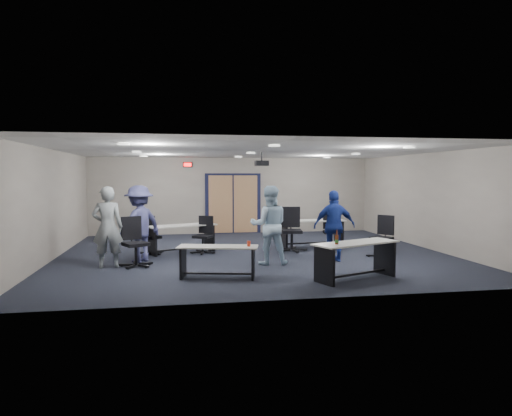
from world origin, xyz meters
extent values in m
plane|color=black|center=(0.00, 0.00, 0.00)|extent=(10.00, 10.00, 0.00)
cube|color=gray|center=(0.00, 4.50, 1.35)|extent=(10.00, 0.04, 2.70)
cube|color=gray|center=(0.00, -4.50, 1.35)|extent=(10.00, 0.04, 2.70)
cube|color=gray|center=(-5.00, 0.00, 1.35)|extent=(0.04, 9.00, 2.70)
cube|color=gray|center=(5.00, 0.00, 1.35)|extent=(0.04, 9.00, 2.70)
cube|color=white|center=(0.00, 0.00, 2.70)|extent=(10.00, 9.00, 0.04)
cube|color=black|center=(0.00, 4.47, 1.05)|extent=(2.00, 0.06, 2.20)
cube|color=#A16E49|center=(-0.45, 4.45, 1.05)|extent=(0.85, 0.04, 2.05)
cube|color=#A16E49|center=(0.45, 4.45, 1.05)|extent=(0.85, 0.04, 2.05)
cube|color=black|center=(-1.60, 4.45, 2.45)|extent=(0.32, 0.05, 0.18)
cube|color=#FF0C0C|center=(-1.60, 4.42, 2.45)|extent=(0.26, 0.02, 0.12)
cylinder|color=black|center=(0.30, 0.50, 2.58)|extent=(0.04, 0.04, 0.24)
cube|color=black|center=(0.30, 0.50, 2.40)|extent=(0.35, 0.30, 0.14)
cylinder|color=black|center=(0.30, 0.35, 2.40)|extent=(0.08, 0.03, 0.08)
cube|color=beige|center=(-1.19, -2.68, 0.64)|extent=(1.68, 0.88, 0.03)
cube|color=black|center=(-1.88, -2.52, 0.31)|extent=(0.15, 0.49, 0.62)
cube|color=black|center=(-0.50, -2.84, 0.31)|extent=(0.15, 0.49, 0.62)
cube|color=black|center=(-1.19, -2.68, 0.09)|extent=(1.39, 0.37, 0.04)
cylinder|color=red|center=(-0.58, -2.82, 0.70)|extent=(0.07, 0.07, 0.11)
cube|color=beige|center=(1.50, -3.26, 0.73)|extent=(1.92, 1.25, 0.03)
cube|color=black|center=(0.75, -3.56, 0.36)|extent=(0.25, 0.54, 0.71)
cube|color=black|center=(2.26, -2.95, 0.36)|extent=(0.25, 0.54, 0.71)
cube|color=black|center=(1.50, -3.26, 0.10)|extent=(1.53, 0.65, 0.04)
cube|color=beige|center=(-1.87, 0.54, 0.73)|extent=(1.94, 1.27, 0.03)
cube|color=black|center=(-2.62, 0.23, 0.36)|extent=(0.26, 0.54, 0.72)
cube|color=black|center=(-1.11, 0.85, 0.36)|extent=(0.26, 0.54, 0.72)
cube|color=black|center=(-1.87, 0.54, 0.10)|extent=(1.53, 0.67, 0.04)
cube|color=beige|center=(1.88, 0.97, 0.76)|extent=(1.94, 0.75, 0.03)
cube|color=black|center=(1.03, 0.92, 0.37)|extent=(0.09, 0.59, 0.74)
cube|color=black|center=(2.72, 1.02, 0.37)|extent=(0.09, 0.59, 0.74)
cube|color=black|center=(1.88, 0.97, 0.11)|extent=(1.70, 0.15, 0.04)
imported|color=gray|center=(-3.52, -1.22, 0.92)|extent=(0.69, 0.48, 1.83)
imported|color=#ACCBE4|center=(0.11, -1.44, 0.92)|extent=(0.95, 0.78, 1.83)
imported|color=navy|center=(1.73, -1.34, 0.85)|extent=(1.04, 0.51, 1.71)
imported|color=#46487E|center=(-2.88, -0.59, 0.92)|extent=(1.34, 1.29, 1.83)
camera|label=1|loc=(-2.00, -11.74, 2.05)|focal=32.00mm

